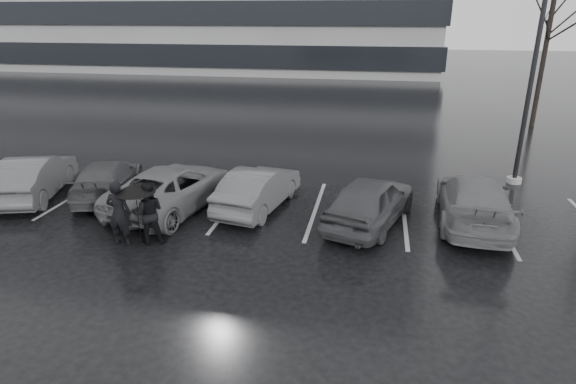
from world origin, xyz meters
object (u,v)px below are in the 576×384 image
(car_west_b, at_px, (173,187))
(car_west_c, at_px, (107,178))
(pedestrian_left, at_px, (119,213))
(car_west_d, at_px, (34,176))
(pedestrian_right, at_px, (148,213))
(car_main, at_px, (370,201))
(car_east, at_px, (474,200))
(car_west_a, at_px, (258,188))
(lamp_post, at_px, (534,62))
(tree_north, at_px, (546,47))

(car_west_b, bearing_deg, car_west_c, -3.16)
(car_west_b, xyz_separation_m, pedestrian_left, (-0.33, -2.76, 0.22))
(car_west_d, xyz_separation_m, pedestrian_right, (5.47, -2.61, 0.15))
(car_main, xyz_separation_m, car_east, (3.05, 0.67, -0.01))
(car_east, height_order, pedestrian_left, pedestrian_left)
(car_west_a, bearing_deg, car_main, -179.21)
(car_main, xyz_separation_m, car_west_b, (-6.29, 0.12, -0.03))
(car_west_d, height_order, lamp_post, lamp_post)
(car_main, relative_size, car_west_d, 0.98)
(car_west_a, bearing_deg, car_west_b, 20.21)
(car_main, distance_m, car_west_b, 6.29)
(car_west_b, bearing_deg, pedestrian_right, 109.42)
(car_west_a, bearing_deg, car_west_d, 13.04)
(pedestrian_right, relative_size, tree_north, 0.21)
(pedestrian_right, bearing_deg, pedestrian_left, -0.24)
(pedestrian_left, bearing_deg, car_main, -159.18)
(car_west_c, distance_m, lamp_post, 15.22)
(car_main, bearing_deg, car_west_c, 13.44)
(car_west_a, xyz_separation_m, car_west_b, (-2.72, -0.48, 0.02))
(car_west_d, relative_size, tree_north, 0.52)
(car_west_a, height_order, car_west_c, car_west_a)
(pedestrian_right, bearing_deg, car_west_c, -64.79)
(tree_north, bearing_deg, lamp_post, -108.04)
(lamp_post, bearing_deg, tree_north, 71.96)
(car_west_c, relative_size, car_east, 0.86)
(car_main, bearing_deg, car_west_b, 17.32)
(car_main, distance_m, car_west_d, 11.37)
(car_west_c, xyz_separation_m, car_west_d, (-2.38, -0.56, 0.11))
(pedestrian_left, bearing_deg, car_west_c, -56.29)
(car_east, distance_m, tree_north, 16.07)
(lamp_post, height_order, tree_north, lamp_post)
(car_west_b, xyz_separation_m, car_east, (9.34, 0.55, 0.02))
(car_east, xyz_separation_m, pedestrian_left, (-9.67, -3.31, 0.20))
(car_west_b, height_order, pedestrian_right, pedestrian_right)
(pedestrian_left, bearing_deg, car_west_b, -97.82)
(pedestrian_left, height_order, lamp_post, lamp_post)
(pedestrian_left, distance_m, pedestrian_right, 0.77)
(lamp_post, bearing_deg, car_west_d, -164.74)
(car_west_d, relative_size, pedestrian_left, 2.39)
(car_west_c, xyz_separation_m, pedestrian_left, (2.36, -3.42, 0.30))
(car_west_d, bearing_deg, lamp_post, 179.02)
(car_east, distance_m, pedestrian_right, 9.46)
(pedestrian_left, xyz_separation_m, tree_north, (15.29, 17.94, 3.33))
(car_west_b, xyz_separation_m, lamp_post, (11.51, 4.62, 3.68))
(car_west_b, xyz_separation_m, tree_north, (14.96, 15.19, 3.55))
(car_west_c, height_order, car_west_d, car_west_d)
(car_west_d, xyz_separation_m, tree_north, (20.04, 15.09, 3.53))
(pedestrian_left, distance_m, lamp_post, 14.38)
(car_west_d, xyz_separation_m, car_east, (14.42, 0.46, -0.00))
(car_west_c, bearing_deg, lamp_post, -179.96)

